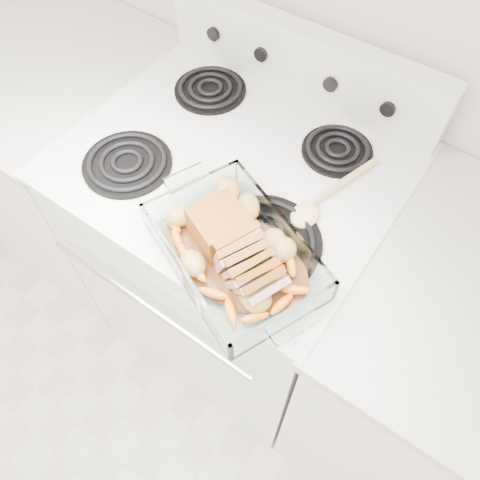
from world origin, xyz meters
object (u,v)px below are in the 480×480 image
Objects in this scene: counter_left at (87,169)px; baking_dish at (234,255)px; counter_right at (431,379)px; pork_roast at (228,244)px; electric_range at (235,257)px.

baking_dish is (0.83, -0.23, 0.50)m from counter_left.
pork_roast is (-0.51, -0.23, 0.52)m from counter_right.
counter_left is at bearing -179.90° from electric_range.
baking_dish is (-0.50, -0.23, 0.50)m from counter_right.
counter_right is at bearing 47.85° from baking_dish.
baking_dish is (0.17, -0.23, 0.48)m from electric_range.
counter_left is 4.01× the size of pork_roast.
pork_roast reaches higher than baking_dish.
pork_roast is at bearing -155.77° from counter_right.
pork_roast reaches higher than counter_right.
counter_right is 0.74m from baking_dish.
counter_right is 2.64× the size of baking_dish.
counter_left is 2.64× the size of baking_dish.
counter_right is 4.01× the size of pork_roast.
baking_dish is 1.52× the size of pork_roast.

